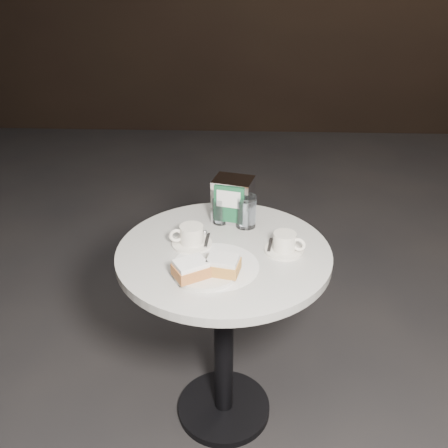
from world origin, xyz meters
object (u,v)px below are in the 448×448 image
coffee_cup_right (285,244)px  water_glass_left (220,210)px  water_glass_right (246,212)px  coffee_cup_left (191,237)px  beignet_plate (206,269)px  napkin_dispenser (233,199)px  cafe_table (224,299)px

coffee_cup_right → water_glass_left: 0.29m
water_glass_right → coffee_cup_left: bearing=-142.6°
beignet_plate → water_glass_right: size_ratio=2.00×
napkin_dispenser → coffee_cup_right: bearing=-37.2°
coffee_cup_left → water_glass_right: (0.18, 0.14, 0.03)m
water_glass_right → cafe_table: bearing=-113.0°
beignet_plate → napkin_dispenser: 0.38m
cafe_table → beignet_plate: 0.27m
coffee_cup_right → napkin_dispenser: size_ratio=1.06×
water_glass_left → beignet_plate: bearing=-94.3°
water_glass_left → napkin_dispenser: size_ratio=0.62×
coffee_cup_left → coffee_cup_right: (0.30, -0.03, -0.00)m
cafe_table → napkin_dispenser: bearing=83.6°
water_glass_right → napkin_dispenser: napkin_dispenser is taller
coffee_cup_right → water_glass_right: water_glass_right is taller
cafe_table → coffee_cup_right: 0.30m
cafe_table → coffee_cup_left: coffee_cup_left is taller
water_glass_left → water_glass_right: (0.09, -0.02, 0.01)m
coffee_cup_right → water_glass_left: size_ratio=1.71×
coffee_cup_left → water_glass_left: bearing=48.8°
water_glass_right → napkin_dispenser: bearing=133.6°
coffee_cup_right → beignet_plate: bearing=-125.2°
coffee_cup_left → water_glass_left: size_ratio=1.64×
water_glass_left → water_glass_right: bearing=-15.4°
water_glass_left → napkin_dispenser: bearing=28.7°
beignet_plate → water_glass_right: (0.12, 0.32, 0.03)m
cafe_table → coffee_cup_left: bearing=164.8°
coffee_cup_left → water_glass_right: size_ratio=1.37×
coffee_cup_right → water_glass_left: (-0.22, 0.19, 0.02)m
beignet_plate → water_glass_right: 0.34m
beignet_plate → water_glass_left: water_glass_left is taller
coffee_cup_left → beignet_plate: bearing=-83.4°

